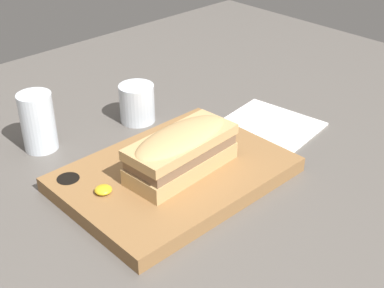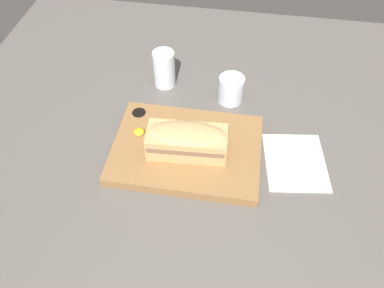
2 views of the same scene
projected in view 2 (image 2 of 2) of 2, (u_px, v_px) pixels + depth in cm
name	position (u px, v px, depth cm)	size (l,w,h in cm)	color
dining_table	(223.00, 147.00, 95.36)	(152.68, 126.62, 2.00)	#56514C
serving_board	(186.00, 149.00, 92.00)	(35.92, 25.87, 2.61)	olive
sandwich	(187.00, 140.00, 87.05)	(19.16, 9.15, 7.41)	tan
mustard_dollop	(139.00, 132.00, 93.30)	(2.68, 2.68, 1.07)	gold
water_glass	(164.00, 71.00, 105.96)	(6.10, 6.10, 10.78)	silver
wine_glass	(232.00, 90.00, 102.56)	(6.93, 6.93, 7.57)	silver
napkin	(295.00, 162.00, 90.85)	(16.55, 19.08, 0.40)	white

